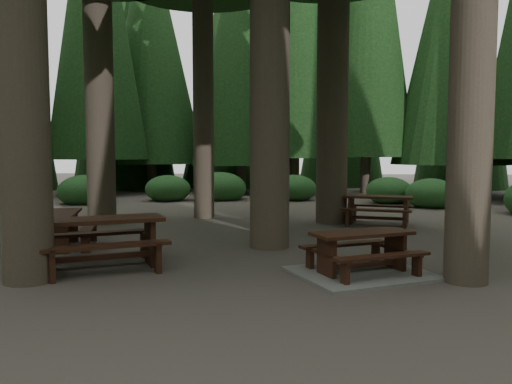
# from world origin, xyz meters

# --- Properties ---
(ground) EXTENTS (80.00, 80.00, 0.00)m
(ground) POSITION_xyz_m (0.00, 0.00, 0.00)
(ground) COLOR #4A443C
(ground) RESTS_ON ground
(picnic_table_a) EXTENTS (2.69, 2.52, 0.72)m
(picnic_table_a) POSITION_xyz_m (2.45, -2.16, 0.24)
(picnic_table_a) COLOR gray
(picnic_table_a) RESTS_ON ground
(picnic_table_b) EXTENTS (1.86, 2.09, 0.76)m
(picnic_table_b) POSITION_xyz_m (-3.63, -0.25, 0.50)
(picnic_table_b) COLOR #371510
(picnic_table_b) RESTS_ON ground
(picnic_table_d) EXTENTS (2.23, 1.97, 0.82)m
(picnic_table_d) POSITION_xyz_m (3.69, 3.84, 0.54)
(picnic_table_d) COLOR #371510
(picnic_table_d) RESTS_ON ground
(picnic_table_e) EXTENTS (2.58, 2.41, 0.89)m
(picnic_table_e) POSITION_xyz_m (-1.99, -2.04, 0.59)
(picnic_table_e) COLOR #371510
(picnic_table_e) RESTS_ON ground
(shrub_ring) EXTENTS (23.86, 24.64, 1.49)m
(shrub_ring) POSITION_xyz_m (0.70, 0.75, 0.40)
(shrub_ring) COLOR #1E582A
(shrub_ring) RESTS_ON ground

